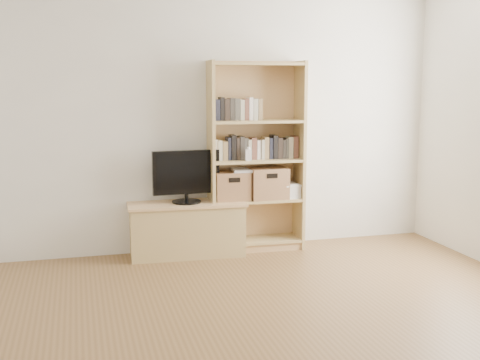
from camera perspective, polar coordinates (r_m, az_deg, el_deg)
name	(u,v)px	position (r m, az deg, el deg)	size (l,w,h in m)	color
floor	(308,354)	(3.86, 6.47, -16.03)	(4.50, 5.00, 0.01)	brown
back_wall	(216,118)	(5.90, -2.33, 5.89)	(4.50, 0.02, 2.60)	white
tv_stand	(187,230)	(5.80, -5.05, -4.76)	(1.07, 0.40, 0.49)	tan
bookshelf	(256,157)	(5.87, 1.53, 2.20)	(0.92, 0.33, 1.85)	tan
television	(186,177)	(5.69, -5.12, 0.31)	(0.64, 0.05, 0.50)	black
books_row_mid	(256,147)	(5.87, 1.48, 3.11)	(0.84, 0.16, 0.23)	silver
books_row_upper	(235,110)	(5.80, -0.48, 6.67)	(0.38, 0.14, 0.20)	silver
baby_monitor	(248,155)	(5.74, 0.81, 2.39)	(0.06, 0.04, 0.11)	white
basket_left	(232,186)	(5.84, -0.80, -0.54)	(0.33, 0.27, 0.27)	#895E3E
basket_right	(267,183)	(5.93, 2.59, -0.27)	(0.37, 0.30, 0.30)	#895E3E
laptop	(249,170)	(5.85, 0.86, 0.96)	(0.32, 0.23, 0.03)	white
magazine_stack	(287,191)	(6.00, 4.47, -1.04)	(0.18, 0.27, 0.12)	beige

